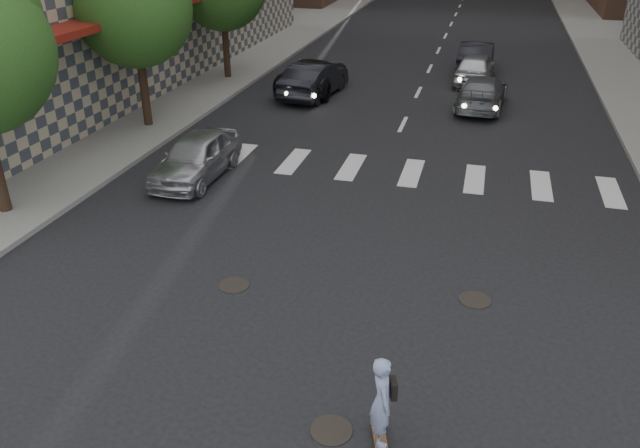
# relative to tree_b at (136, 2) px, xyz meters

# --- Properties ---
(ground) EXTENTS (160.00, 160.00, 0.00)m
(ground) POSITION_rel_tree_b_xyz_m (9.45, -11.14, -4.65)
(ground) COLOR black
(ground) RESTS_ON ground
(sidewalk_left) EXTENTS (13.00, 80.00, 0.15)m
(sidewalk_left) POSITION_rel_tree_b_xyz_m (-5.05, 8.86, -4.57)
(sidewalk_left) COLOR gray
(sidewalk_left) RESTS_ON ground
(tree_b) EXTENTS (4.20, 4.20, 6.60)m
(tree_b) POSITION_rel_tree_b_xyz_m (0.00, 0.00, 0.00)
(tree_b) COLOR #382619
(tree_b) RESTS_ON sidewalk_left
(manhole_a) EXTENTS (0.70, 0.70, 0.02)m
(manhole_a) POSITION_rel_tree_b_xyz_m (10.65, -13.64, -4.64)
(manhole_a) COLOR black
(manhole_a) RESTS_ON ground
(manhole_b) EXTENTS (0.70, 0.70, 0.02)m
(manhole_b) POSITION_rel_tree_b_xyz_m (7.45, -9.94, -4.64)
(manhole_b) COLOR black
(manhole_b) RESTS_ON ground
(manhole_c) EXTENTS (0.70, 0.70, 0.02)m
(manhole_c) POSITION_rel_tree_b_xyz_m (12.75, -9.14, -4.64)
(manhole_c) COLOR black
(manhole_c) RESTS_ON ground
(skateboarder) EXTENTS (0.54, 0.86, 1.67)m
(skateboarder) POSITION_rel_tree_b_xyz_m (11.47, -13.68, -3.77)
(skateboarder) COLOR brown
(skateboarder) RESTS_ON ground
(silver_sedan) EXTENTS (1.73, 4.17, 1.41)m
(silver_sedan) POSITION_rel_tree_b_xyz_m (3.95, -4.29, -3.94)
(silver_sedan) COLOR #B8B9BF
(silver_sedan) RESTS_ON ground
(traffic_car_a) EXTENTS (2.21, 4.85, 1.54)m
(traffic_car_a) POSITION_rel_tree_b_xyz_m (4.96, 5.94, -3.88)
(traffic_car_a) COLOR black
(traffic_car_a) RESTS_ON ground
(traffic_car_b) EXTENTS (2.27, 4.84, 1.37)m
(traffic_car_b) POSITION_rel_tree_b_xyz_m (12.32, 6.00, -3.96)
(traffic_car_b) COLOR slate
(traffic_car_b) RESTS_ON ground
(traffic_car_c) EXTENTS (2.48, 5.28, 1.46)m
(traffic_car_c) POSITION_rel_tree_b_xyz_m (4.59, 6.96, -3.92)
(traffic_car_c) COLOR black
(traffic_car_c) RESTS_ON ground
(traffic_car_d) EXTENTS (2.07, 4.43, 1.47)m
(traffic_car_d) POSITION_rel_tree_b_xyz_m (11.87, 10.34, -3.91)
(traffic_car_d) COLOR silver
(traffic_car_d) RESTS_ON ground
(traffic_car_e) EXTENTS (1.79, 4.76, 1.55)m
(traffic_car_e) POSITION_rel_tree_b_xyz_m (11.80, 12.86, -3.87)
(traffic_car_e) COLOR black
(traffic_car_e) RESTS_ON ground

